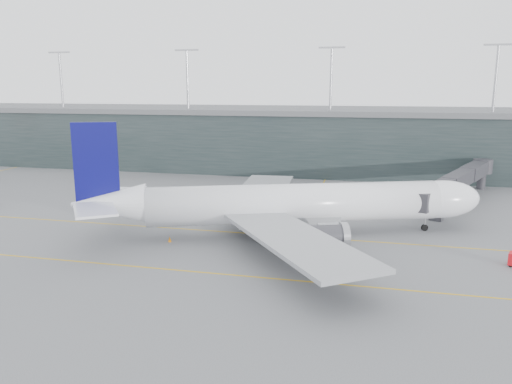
# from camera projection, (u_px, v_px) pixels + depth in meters

# --- Properties ---
(ground) EXTENTS (320.00, 320.00, 0.00)m
(ground) POSITION_uv_depth(u_px,v_px,m) (265.00, 227.00, 74.36)
(ground) COLOR #515156
(ground) RESTS_ON ground
(taxiline_a) EXTENTS (160.00, 0.25, 0.02)m
(taxiline_a) POSITION_uv_depth(u_px,v_px,m) (259.00, 234.00, 70.54)
(taxiline_a) COLOR gold
(taxiline_a) RESTS_ON ground
(taxiline_b) EXTENTS (160.00, 0.25, 0.02)m
(taxiline_b) POSITION_uv_depth(u_px,v_px,m) (228.00, 274.00, 55.30)
(taxiline_b) COLOR gold
(taxiline_b) RESTS_ON ground
(taxiline_lead_main) EXTENTS (0.25, 60.00, 0.02)m
(taxiline_lead_main) POSITION_uv_depth(u_px,v_px,m) (315.00, 199.00, 92.29)
(taxiline_lead_main) COLOR gold
(taxiline_lead_main) RESTS_ON ground
(terminal) EXTENTS (240.00, 36.00, 29.00)m
(terminal) POSITION_uv_depth(u_px,v_px,m) (313.00, 138.00, 128.04)
(terminal) COLOR #1D2727
(terminal) RESTS_ON ground
(main_aircraft) EXTENTS (55.29, 51.02, 16.02)m
(main_aircraft) POSITION_uv_depth(u_px,v_px,m) (291.00, 204.00, 68.97)
(main_aircraft) COLOR white
(main_aircraft) RESTS_ON ground
(jet_bridge) EXTENTS (18.23, 42.81, 6.13)m
(jet_bridge) POSITION_uv_depth(u_px,v_px,m) (446.00, 178.00, 88.59)
(jet_bridge) COLOR #2E2E33
(jet_bridge) RESTS_ON ground
(uld_a) EXTENTS (2.20, 1.91, 1.74)m
(uld_a) POSITION_uv_depth(u_px,v_px,m) (246.00, 203.00, 85.65)
(uld_a) COLOR #3C3B41
(uld_a) RESTS_ON ground
(uld_b) EXTENTS (2.32, 2.13, 1.71)m
(uld_b) POSITION_uv_depth(u_px,v_px,m) (256.00, 204.00, 85.15)
(uld_b) COLOR #3C3B41
(uld_b) RESTS_ON ground
(uld_c) EXTENTS (2.22, 1.92, 1.76)m
(uld_c) POSITION_uv_depth(u_px,v_px,m) (286.00, 205.00, 84.30)
(uld_c) COLOR #3C3B41
(uld_c) RESTS_ON ground
(cone_wing_stbd) EXTENTS (0.45, 0.45, 0.71)m
(cone_wing_stbd) POSITION_uv_depth(u_px,v_px,m) (318.00, 278.00, 53.27)
(cone_wing_stbd) COLOR #ED5D0D
(cone_wing_stbd) RESTS_ON ground
(cone_wing_port) EXTENTS (0.40, 0.40, 0.63)m
(cone_wing_port) POSITION_uv_depth(u_px,v_px,m) (341.00, 210.00, 83.11)
(cone_wing_port) COLOR orange
(cone_wing_port) RESTS_ON ground
(cone_tail) EXTENTS (0.47, 0.47, 0.75)m
(cone_tail) POSITION_uv_depth(u_px,v_px,m) (170.00, 239.00, 66.95)
(cone_tail) COLOR orange
(cone_tail) RESTS_ON ground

